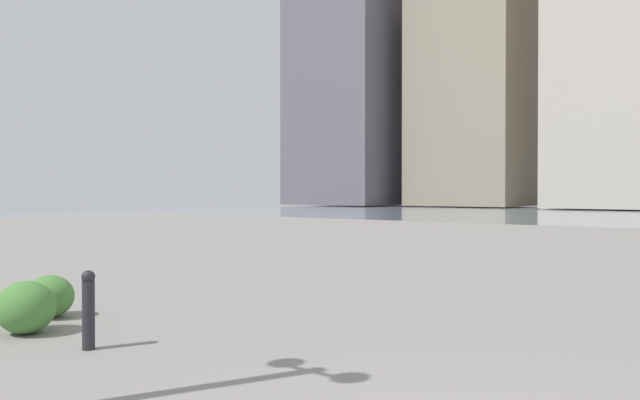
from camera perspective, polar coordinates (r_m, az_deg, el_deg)
building_slab at (r=69.95m, az=27.00°, el=14.62°), size 12.02×15.32×36.87m
building_annex at (r=74.53m, az=14.35°, el=13.89°), size 12.32×11.37×39.16m
building_highrise at (r=78.66m, az=3.26°, el=10.54°), size 12.87×14.28×29.91m
bollard_near at (r=6.31m, az=-21.31°, el=-9.63°), size 0.13×0.13×0.78m
shrub_low at (r=8.10m, az=-24.46°, el=-8.39°), size 0.61×0.55×0.52m
shrub_round at (r=7.30m, az=-26.36°, el=-9.20°), size 0.67×0.60×0.57m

